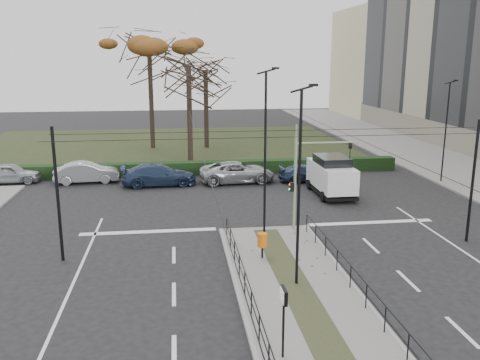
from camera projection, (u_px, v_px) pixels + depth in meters
The scene contains 22 objects.
ground at pixel (284, 267), 21.87m from camera, with size 140.00×140.00×0.00m, color black.
median_island at pixel (297, 291), 19.44m from camera, with size 4.40×15.00×0.14m, color slate.
sidewalk_east at pixel (430, 159), 45.30m from camera, with size 8.00×90.00×0.14m, color slate.
park at pixel (161, 146), 51.99m from camera, with size 38.00×26.00×0.10m, color black.
hedge at pixel (156, 169), 38.96m from camera, with size 38.00×1.00×1.00m, color black.
median_railing at pixel (299, 270), 19.13m from camera, with size 4.14×13.24×0.92m.
catenary at pixel (278, 181), 22.64m from camera, with size 20.00×34.00×6.00m.
traffic_light at pixel (301, 176), 25.74m from camera, with size 3.31×1.89×4.87m.
litter_bin at pixel (262, 240), 22.35m from camera, with size 0.44×0.44×1.14m.
info_panel at pixel (284, 303), 14.64m from camera, with size 0.13×0.57×2.20m.
streetlamp_median_near at pixel (299, 187), 19.04m from camera, with size 0.65×0.13×7.73m.
streetlamp_median_far at pixel (266, 152), 24.84m from camera, with size 0.69×0.14×8.22m.
streetlamp_sidewalk at pixel (446, 131), 35.85m from camera, with size 0.60×0.12×7.19m.
parked_car_first at pixel (9, 173), 36.48m from camera, with size 1.74×4.31×1.47m, color #97999E.
parked_car_second at pixel (87, 172), 36.64m from camera, with size 1.59×4.55×1.50m, color #97999E.
parked_car_third at pixel (159, 175), 35.86m from camera, with size 2.13×5.23×1.52m, color #21304D.
parked_car_fourth at pixel (237, 172), 36.74m from camera, with size 2.50×5.43×1.51m, color #97999E.
white_van at pixel (331, 175), 33.25m from camera, with size 2.31×4.95×2.58m.
rust_tree at pixel (149, 52), 48.48m from camera, with size 9.03×9.03×12.19m.
bare_tree_center at pixel (206, 76), 49.29m from camera, with size 6.46×6.46×10.10m.
bare_tree_near at pixel (189, 72), 42.47m from camera, with size 7.35×7.35×10.82m.
parked_car_fifth at pixel (307, 173), 37.05m from camera, with size 1.69×4.16×1.21m, color #21304D.
Camera 1 is at (-4.46, -19.99, 8.74)m, focal length 38.00 mm.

